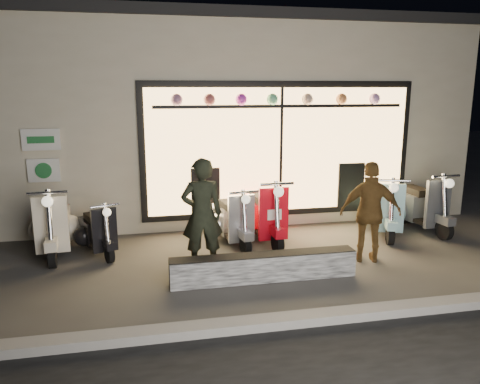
% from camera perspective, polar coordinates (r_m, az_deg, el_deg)
% --- Properties ---
extents(ground, '(40.00, 40.00, 0.00)m').
position_cam_1_polar(ground, '(7.58, 3.11, -8.65)').
color(ground, '#383533').
rests_on(ground, ground).
extents(kerb, '(40.00, 0.25, 0.12)m').
position_cam_1_polar(kerb, '(5.81, 8.29, -15.02)').
color(kerb, slate).
rests_on(kerb, ground).
extents(shop_building, '(10.20, 6.23, 4.20)m').
position_cam_1_polar(shop_building, '(11.97, -2.89, 9.48)').
color(shop_building, beige).
rests_on(shop_building, ground).
extents(graffiti_barrier, '(2.72, 0.28, 0.40)m').
position_cam_1_polar(graffiti_barrier, '(6.87, 2.92, -9.14)').
color(graffiti_barrier, black).
rests_on(graffiti_barrier, ground).
extents(scooter_silver, '(0.58, 1.45, 1.03)m').
position_cam_1_polar(scooter_silver, '(8.49, -1.06, -3.33)').
color(scooter_silver, black).
rests_on(scooter_silver, ground).
extents(scooter_red, '(0.56, 1.62, 1.16)m').
position_cam_1_polar(scooter_red, '(8.64, 2.81, -2.73)').
color(scooter_red, black).
rests_on(scooter_red, ground).
extents(scooter_black, '(0.71, 1.25, 0.91)m').
position_cam_1_polar(scooter_black, '(8.35, -17.13, -4.54)').
color(scooter_black, black).
rests_on(scooter_black, ground).
extents(scooter_cream, '(0.61, 1.61, 1.15)m').
position_cam_1_polar(scooter_cream, '(8.60, -21.66, -3.71)').
color(scooter_cream, black).
rests_on(scooter_cream, ground).
extents(scooter_blue, '(0.86, 1.56, 1.12)m').
position_cam_1_polar(scooter_blue, '(9.50, 17.20, -1.96)').
color(scooter_blue, black).
rests_on(scooter_blue, ground).
extents(scooter_grey, '(0.60, 1.61, 1.15)m').
position_cam_1_polar(scooter_grey, '(9.96, 20.69, -1.49)').
color(scooter_grey, black).
rests_on(scooter_grey, ground).
extents(man, '(0.63, 0.42, 1.73)m').
position_cam_1_polar(man, '(7.12, -4.65, -2.73)').
color(man, black).
rests_on(man, ground).
extents(woman, '(1.03, 0.65, 1.62)m').
position_cam_1_polar(woman, '(7.70, 15.62, -2.40)').
color(woman, brown).
rests_on(woman, ground).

